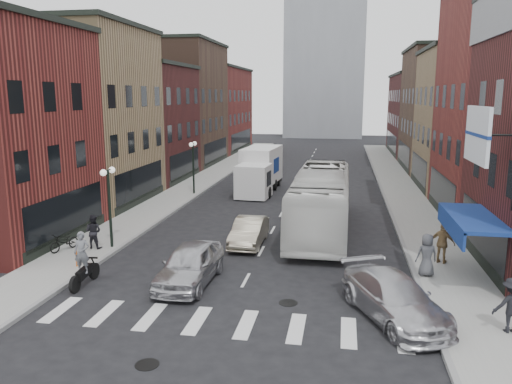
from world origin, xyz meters
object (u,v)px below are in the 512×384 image
ped_left_solo (93,231)px  transit_bus (321,201)px  parked_bicycle (64,242)px  ped_right_b (443,243)px  motorcycle_rider (83,261)px  sedan_left_near (190,264)px  streetlamp_far (193,158)px  streetlamp_near (109,192)px  box_truck (259,171)px  ped_right_a (512,305)px  billboard_sign (480,137)px  curb_car (394,298)px  ped_right_c (427,255)px  bike_rack (80,255)px  sedan_left_far (249,232)px

ped_left_solo → transit_bus: bearing=-150.0°
parked_bicycle → ped_right_b: 17.77m
motorcycle_rider → sedan_left_near: size_ratio=0.48×
streetlamp_far → parked_bicycle: streetlamp_far is taller
streetlamp_near → streetlamp_far: 14.00m
box_truck → transit_bus: transit_bus is taller
streetlamp_far → ped_right_a: size_ratio=2.29×
box_truck → ped_right_a: bearing=-57.6°
box_truck → transit_bus: (5.36, -10.93, 0.04)m
billboard_sign → streetlamp_near: size_ratio=0.90×
motorcycle_rider → ped_right_a: motorcycle_rider is taller
streetlamp_far → ped_right_a: (16.65, -20.34, -1.86)m
box_truck → ped_left_solo: size_ratio=4.79×
transit_bus → curb_car: (3.01, -10.94, -1.00)m
ped_right_b → ped_right_c: bearing=86.8°
motorcycle_rider → bike_rack: bearing=116.0°
curb_car → box_truck: bearing=85.9°
box_truck → parked_bicycle: bearing=-106.7°
ped_right_b → curb_car: bearing=90.9°
parked_bicycle → ped_right_b: size_ratio=0.88×
box_truck → parked_bicycle: 18.50m
streetlamp_near → sedan_left_far: streetlamp_near is taller
transit_bus → billboard_sign: bearing=-55.8°
streetlamp_near → ped_left_solo: streetlamp_near is taller
transit_bus → sedan_left_far: (-3.51, -3.27, -1.06)m
streetlamp_far → box_truck: (4.75, 2.20, -1.21)m
transit_bus → ped_right_a: 13.35m
billboard_sign → streetlamp_far: bearing=132.4°
streetlamp_near → ped_left_solo: size_ratio=2.43×
ped_right_b → streetlamp_far: bearing=-16.2°
streetlamp_near → ped_right_c: streetlamp_near is taller
billboard_sign → sedan_left_far: size_ratio=0.89×
parked_bicycle → ped_right_a: 19.37m
parked_bicycle → sedan_left_near: bearing=-0.5°
ped_left_solo → ped_right_a: size_ratio=0.94×
ped_right_b → ped_right_c: (-0.95, -1.78, -0.03)m
transit_bus → ped_right_c: size_ratio=7.01×
motorcycle_rider → ped_left_solo: bearing=106.5°
billboard_sign → ped_right_c: (-1.19, 1.97, -5.09)m
ped_right_a → box_truck: bearing=-71.4°
streetlamp_far → ped_left_solo: streetlamp_far is taller
parked_bicycle → streetlamp_far: bearing=102.7°
sedan_left_near → parked_bicycle: 7.70m
motorcycle_rider → streetlamp_far: bearing=86.9°
bike_rack → ped_left_solo: 2.42m
ped_right_a → ped_right_b: (-0.89, 6.60, 0.03)m
box_truck → curb_car: size_ratio=1.57×
streetlamp_far → ped_right_b: size_ratio=2.22×
curb_car → transit_bus: bearing=80.3°
bike_rack → sedan_left_near: (5.43, -1.02, 0.26)m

